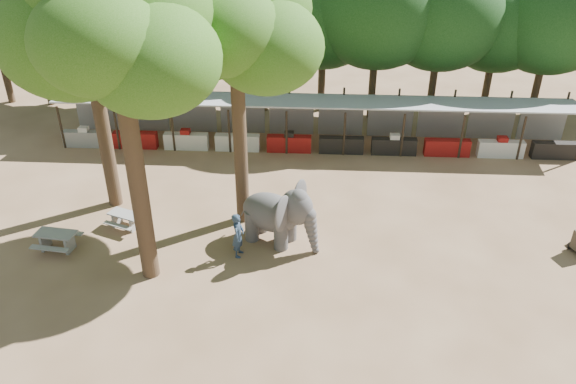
# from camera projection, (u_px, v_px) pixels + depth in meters

# --- Properties ---
(ground) EXTENTS (100.00, 100.00, 0.00)m
(ground) POSITION_uv_depth(u_px,v_px,m) (309.00, 316.00, 19.17)
(ground) COLOR brown
(ground) RESTS_ON ground
(vendor_stalls) EXTENTS (28.00, 2.99, 2.80)m
(vendor_stalls) POSITION_uv_depth(u_px,v_px,m) (316.00, 125.00, 30.56)
(vendor_stalls) COLOR #989CA0
(vendor_stalls) RESTS_ON ground
(yard_tree_left) EXTENTS (7.10, 6.90, 11.02)m
(yard_tree_left) POSITION_uv_depth(u_px,v_px,m) (82.00, 20.00, 21.76)
(yard_tree_left) COLOR #332316
(yard_tree_left) RESTS_ON ground
(yard_tree_center) EXTENTS (7.10, 6.90, 12.04)m
(yard_tree_center) POSITION_uv_depth(u_px,v_px,m) (111.00, 25.00, 16.78)
(yard_tree_center) COLOR #332316
(yard_tree_center) RESTS_ON ground
(yard_tree_back) EXTENTS (7.10, 6.90, 11.36)m
(yard_tree_back) POSITION_uv_depth(u_px,v_px,m) (231.00, 19.00, 20.42)
(yard_tree_back) COLOR #332316
(yard_tree_back) RESTS_ON ground
(backdrop_trees) EXTENTS (46.46, 5.95, 8.33)m
(backdrop_trees) POSITION_uv_depth(u_px,v_px,m) (319.00, 22.00, 32.86)
(backdrop_trees) COLOR #332316
(backdrop_trees) RESTS_ON ground
(elephant) EXTENTS (3.54, 2.81, 2.65)m
(elephant) POSITION_uv_depth(u_px,v_px,m) (279.00, 214.00, 22.37)
(elephant) COLOR #3F3D3D
(elephant) RESTS_ON ground
(handler) EXTENTS (0.55, 0.74, 1.88)m
(handler) POSITION_uv_depth(u_px,v_px,m) (238.00, 235.00, 21.76)
(handler) COLOR #26384C
(handler) RESTS_ON ground
(picnic_table_near) EXTENTS (1.75, 1.61, 0.79)m
(picnic_table_near) POSITION_uv_depth(u_px,v_px,m) (57.00, 239.00, 22.29)
(picnic_table_near) COLOR gray
(picnic_table_near) RESTS_ON ground
(picnic_table_far) EXTENTS (1.74, 1.66, 0.69)m
(picnic_table_far) POSITION_uv_depth(u_px,v_px,m) (125.00, 218.00, 23.72)
(picnic_table_far) COLOR gray
(picnic_table_far) RESTS_ON ground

